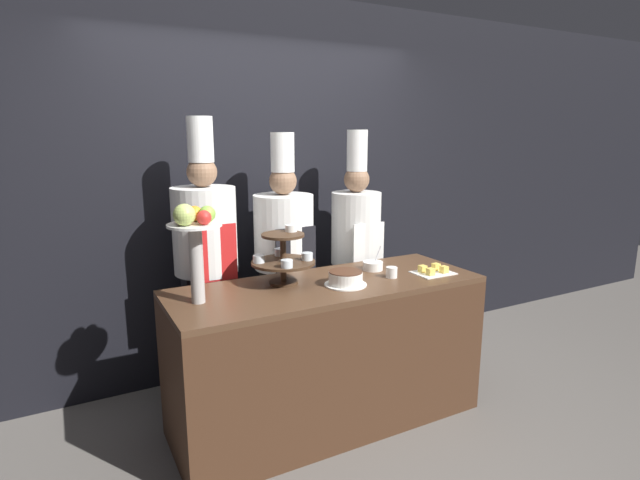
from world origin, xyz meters
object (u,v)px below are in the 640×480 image
cake_square_tray (433,271)px  chef_center_left (284,256)px  serving_bowl_far (373,266)px  tiered_stand (284,257)px  chef_left (206,258)px  chef_center_right (356,247)px  cake_round (346,279)px  cup_white (392,272)px  fruit_pedestal (194,232)px

cake_square_tray → chef_center_left: 1.03m
chef_center_left → serving_bowl_far: bearing=-47.4°
tiered_stand → cake_square_tray: size_ratio=1.54×
chef_left → chef_center_left: bearing=0.0°
cake_square_tray → chef_center_right: (-0.14, 0.73, 0.03)m
tiered_stand → cake_round: (0.31, -0.21, -0.13)m
cup_white → cake_square_tray: (0.30, -0.05, -0.02)m
chef_center_right → tiered_stand: bearing=-149.7°
chef_left → cake_square_tray: bearing=-29.4°
tiered_stand → chef_center_right: (0.81, 0.48, -0.12)m
cake_square_tray → serving_bowl_far: 0.39m
chef_left → serving_bowl_far: bearing=-25.5°
chef_center_left → cake_round: bearing=-81.9°
fruit_pedestal → serving_bowl_far: 1.26m
fruit_pedestal → chef_left: 0.68m
cake_round → chef_left: bearing=133.8°
tiered_stand → cup_white: tiered_stand is taller
cake_round → cup_white: size_ratio=3.57×
cake_round → chef_center_left: chef_center_left is taller
serving_bowl_far → chef_left: (-0.99, 0.47, 0.07)m
fruit_pedestal → chef_center_right: size_ratio=0.30×
cake_round → chef_left: chef_left is taller
serving_bowl_far → chef_left: size_ratio=0.08×
cake_square_tray → serving_bowl_far: bearing=139.5°
fruit_pedestal → serving_bowl_far: size_ratio=3.44×
fruit_pedestal → chef_center_left: bearing=36.8°
cake_round → chef_center_right: size_ratio=0.14×
serving_bowl_far → cup_white: bearing=-89.1°
chef_center_left → tiered_stand: bearing=-114.3°
cup_white → serving_bowl_far: size_ratio=0.45×
serving_bowl_far → chef_center_right: bearing=71.1°
chef_center_right → chef_center_left: bearing=180.0°
tiered_stand → cake_round: bearing=-33.6°
fruit_pedestal → cake_square_tray: size_ratio=2.18×
serving_bowl_far → chef_center_left: bearing=132.6°
cup_white → chef_center_left: size_ratio=0.04×
cake_round → serving_bowl_far: size_ratio=1.61×
cake_square_tray → fruit_pedestal: bearing=174.2°
cake_round → chef_center_left: (-0.10, 0.68, -0.00)m
cake_round → cup_white: bearing=0.6°
cup_white → chef_left: bearing=145.7°
chef_left → cake_round: bearing=-46.2°
tiered_stand → cake_square_tray: bearing=-15.0°
chef_left → chef_center_right: chef_left is taller
tiered_stand → fruit_pedestal: (-0.55, -0.10, 0.22)m
cup_white → serving_bowl_far: 0.21m
tiered_stand → cup_white: bearing=-17.3°
cake_round → serving_bowl_far: 0.40m
cake_square_tray → chef_center_right: chef_center_right is taller
cake_round → cake_square_tray: size_ratio=1.02×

